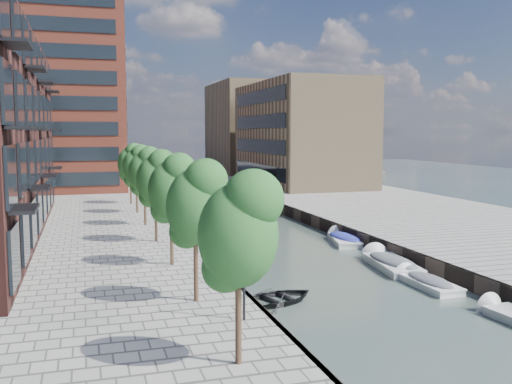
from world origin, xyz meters
name	(u,v)px	position (x,y,z in m)	size (l,w,h in m)	color
water	(227,218)	(0.00, 40.00, 0.00)	(300.00, 300.00, 0.00)	#38473F
quay_right	(376,207)	(16.00, 40.00, 0.50)	(20.00, 140.00, 1.00)	gray
quay_wall_left	(163,216)	(-6.10, 40.00, 0.50)	(0.25, 140.00, 1.00)	#332823
quay_wall_right	(286,210)	(6.10, 40.00, 0.50)	(0.25, 140.00, 1.00)	#332823
far_closure	(153,171)	(0.00, 100.00, 0.50)	(80.00, 40.00, 1.00)	gray
tower	(48,70)	(-17.00, 65.00, 16.00)	(18.00, 18.00, 30.00)	brown
tan_block_near	(300,134)	(16.00, 62.00, 8.00)	(12.00, 25.00, 14.00)	#98805D
tan_block_far	(248,128)	(16.00, 88.00, 9.00)	(12.00, 20.00, 16.00)	#98805D
bridge	(175,178)	(0.00, 72.00, 1.39)	(13.00, 6.00, 1.30)	gray
tree_0	(238,228)	(-8.50, 4.00, 5.31)	(2.50, 2.50, 5.95)	#382619
tree_1	(195,201)	(-8.50, 11.00, 5.31)	(2.50, 2.50, 5.95)	#382619
tree_2	(171,186)	(-8.50, 18.00, 5.31)	(2.50, 2.50, 5.95)	#382619
tree_3	(155,177)	(-8.50, 25.00, 5.31)	(2.50, 2.50, 5.95)	#382619
tree_4	(144,170)	(-8.50, 32.00, 5.31)	(2.50, 2.50, 5.95)	#382619
tree_5	(136,165)	(-8.50, 39.00, 5.31)	(2.50, 2.50, 5.95)	#382619
tree_6	(130,161)	(-8.50, 46.00, 5.31)	(2.50, 2.50, 5.95)	#382619
lamp_0	(244,256)	(-7.20, 8.00, 3.51)	(0.24, 0.24, 4.12)	black
lamp_1	(178,205)	(-7.20, 24.00, 3.51)	(0.24, 0.24, 4.12)	black
lamp_2	(150,184)	(-7.20, 40.00, 3.51)	(0.24, 0.24, 4.12)	black
sloop_1	(277,302)	(-4.19, 12.82, 0.00)	(2.98, 4.17, 0.86)	black
sloop_2	(195,236)	(-4.69, 31.36, 0.00)	(3.49, 4.89, 1.01)	maroon
sloop_3	(229,260)	(-4.17, 22.52, 0.00)	(3.00, 4.20, 0.87)	silver
sloop_4	(190,231)	(-4.68, 33.79, 0.00)	(2.90, 4.06, 0.84)	black
motorboat_1	(425,282)	(4.41, 13.39, 0.18)	(1.56, 4.48, 1.49)	white
motorboat_3	(343,239)	(5.52, 25.79, 0.21)	(2.94, 5.35, 1.69)	white
motorboat_4	(389,263)	(4.71, 17.69, 0.23)	(2.74, 5.91, 1.90)	silver
car	(251,182)	(8.36, 60.10, 1.62)	(1.46, 3.64, 1.24)	#96989A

